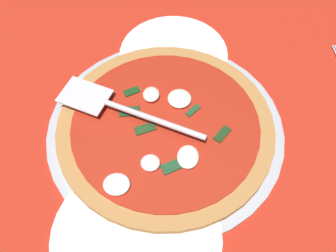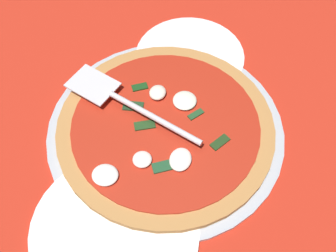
# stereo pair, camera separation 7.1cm
# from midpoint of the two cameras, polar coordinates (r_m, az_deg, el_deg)

# --- Properties ---
(ground_plane) EXTENTS (1.09, 1.09, 0.01)m
(ground_plane) POSITION_cam_midpoint_polar(r_m,az_deg,el_deg) (0.72, 2.21, -2.00)
(ground_plane) COLOR red
(checker_pattern) EXTENTS (1.09, 1.09, 0.00)m
(checker_pattern) POSITION_cam_midpoint_polar(r_m,az_deg,el_deg) (0.72, 2.22, -1.81)
(checker_pattern) COLOR white
(checker_pattern) RESTS_ON ground_plane
(pizza_pan) EXTENTS (0.41, 0.41, 0.01)m
(pizza_pan) POSITION_cam_midpoint_polar(r_m,az_deg,el_deg) (0.72, 2.81, -0.87)
(pizza_pan) COLOR #AEB7C1
(pizza_pan) RESTS_ON ground_plane
(dinner_plate_left) EXTENTS (0.21, 0.21, 0.01)m
(dinner_plate_left) POSITION_cam_midpoint_polar(r_m,az_deg,el_deg) (0.83, 5.75, 9.33)
(dinner_plate_left) COLOR white
(dinner_plate_left) RESTS_ON ground_plane
(dinner_plate_right) EXTENTS (0.26, 0.26, 0.01)m
(dinner_plate_right) POSITION_cam_midpoint_polar(r_m,az_deg,el_deg) (0.64, -4.12, -14.29)
(dinner_plate_right) COLOR white
(dinner_plate_right) RESTS_ON ground_plane
(pizza) EXTENTS (0.37, 0.37, 0.03)m
(pizza) POSITION_cam_midpoint_polar(r_m,az_deg,el_deg) (0.71, 2.78, -0.41)
(pizza) COLOR #B57D41
(pizza) RESTS_ON pizza_pan
(pizza_server) EXTENTS (0.12, 0.26, 0.01)m
(pizza_server) POSITION_cam_midpoint_polar(r_m,az_deg,el_deg) (0.71, -3.07, 3.10)
(pizza_server) COLOR silver
(pizza_server) RESTS_ON pizza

